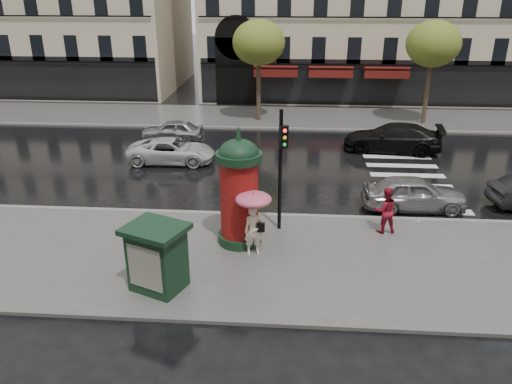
# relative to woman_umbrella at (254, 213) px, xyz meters

# --- Properties ---
(ground) EXTENTS (160.00, 160.00, 0.00)m
(ground) POSITION_rel_woman_umbrella_xyz_m (0.94, 0.18, -1.65)
(ground) COLOR black
(ground) RESTS_ON ground
(near_sidewalk) EXTENTS (90.00, 7.00, 0.12)m
(near_sidewalk) POSITION_rel_woman_umbrella_xyz_m (0.94, -0.32, -1.59)
(near_sidewalk) COLOR #474744
(near_sidewalk) RESTS_ON ground
(far_sidewalk) EXTENTS (90.00, 6.00, 0.12)m
(far_sidewalk) POSITION_rel_woman_umbrella_xyz_m (0.94, 19.18, -1.59)
(far_sidewalk) COLOR #474744
(far_sidewalk) RESTS_ON ground
(near_kerb) EXTENTS (90.00, 0.25, 0.14)m
(near_kerb) POSITION_rel_woman_umbrella_xyz_m (0.94, 3.18, -1.58)
(near_kerb) COLOR slate
(near_kerb) RESTS_ON ground
(far_kerb) EXTENTS (90.00, 0.25, 0.14)m
(far_kerb) POSITION_rel_woman_umbrella_xyz_m (0.94, 16.18, -1.58)
(far_kerb) COLOR slate
(far_kerb) RESTS_ON ground
(zebra_crossing) EXTENTS (3.60, 11.75, 0.01)m
(zebra_crossing) POSITION_rel_woman_umbrella_xyz_m (6.94, 9.78, -1.64)
(zebra_crossing) COLOR silver
(zebra_crossing) RESTS_ON ground
(tree_far_left) EXTENTS (3.40, 3.40, 6.64)m
(tree_far_left) POSITION_rel_woman_umbrella_xyz_m (-1.06, 18.18, 3.52)
(tree_far_left) COLOR #38281C
(tree_far_left) RESTS_ON ground
(tree_far_right) EXTENTS (3.40, 3.40, 6.64)m
(tree_far_right) POSITION_rel_woman_umbrella_xyz_m (9.94, 18.18, 3.52)
(tree_far_right) COLOR #38281C
(tree_far_right) RESTS_ON ground
(woman_umbrella) EXTENTS (1.21, 1.21, 2.32)m
(woman_umbrella) POSITION_rel_woman_umbrella_xyz_m (0.00, 0.00, 0.00)
(woman_umbrella) COLOR beige
(woman_umbrella) RESTS_ON near_sidewalk
(woman_red) EXTENTS (0.96, 0.80, 1.77)m
(woman_red) POSITION_rel_woman_umbrella_xyz_m (4.71, 1.98, -0.65)
(woman_red) COLOR maroon
(woman_red) RESTS_ON near_sidewalk
(man_burgundy) EXTENTS (0.91, 0.69, 1.68)m
(man_burgundy) POSITION_rel_woman_umbrella_xyz_m (-0.44, 2.58, -0.69)
(man_burgundy) COLOR #410D1B
(man_burgundy) RESTS_ON near_sidewalk
(morris_column) EXTENTS (1.60, 1.60, 4.30)m
(morris_column) POSITION_rel_woman_umbrella_xyz_m (-0.56, 0.83, 0.53)
(morris_column) COLOR black
(morris_column) RESTS_ON near_sidewalk
(traffic_light) EXTENTS (0.34, 0.45, 4.58)m
(traffic_light) POSITION_rel_woman_umbrella_xyz_m (0.85, 1.90, 1.25)
(traffic_light) COLOR black
(traffic_light) RESTS_ON near_sidewalk
(newsstand) EXTENTS (2.15, 2.00, 2.07)m
(newsstand) POSITION_rel_woman_umbrella_xyz_m (-2.71, -2.26, -0.46)
(newsstand) COLOR black
(newsstand) RESTS_ON near_sidewalk
(car_silver) EXTENTS (4.27, 1.88, 1.43)m
(car_silver) POSITION_rel_woman_umbrella_xyz_m (6.32, 4.38, -0.94)
(car_silver) COLOR #9B9A9F
(car_silver) RESTS_ON ground
(car_white) EXTENTS (4.55, 2.17, 1.25)m
(car_white) POSITION_rel_woman_umbrella_xyz_m (-5.03, 9.46, -1.02)
(car_white) COLOR silver
(car_white) RESTS_ON ground
(car_black) EXTENTS (5.56, 2.84, 1.55)m
(car_black) POSITION_rel_woman_umbrella_xyz_m (6.82, 12.24, -0.88)
(car_black) COLOR black
(car_black) RESTS_ON ground
(car_far_silver) EXTENTS (3.73, 1.56, 1.26)m
(car_far_silver) POSITION_rel_woman_umbrella_xyz_m (-5.88, 13.33, -1.02)
(car_far_silver) COLOR #9D9CA1
(car_far_silver) RESTS_ON ground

